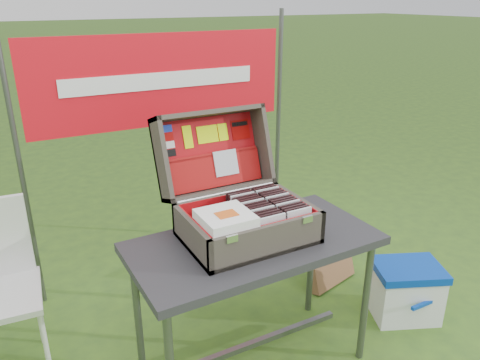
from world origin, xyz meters
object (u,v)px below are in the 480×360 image
table (254,305)px  cooler (405,291)px  cardboard_box (329,255)px  suitcase (241,182)px

table → cooler: (0.98, -0.08, -0.19)m
cooler → cardboard_box: bearing=132.7°
suitcase → cardboard_box: (0.83, 0.32, -0.78)m
suitcase → cardboard_box: size_ratio=1.44×
cooler → suitcase: bearing=-166.2°
table → cooler: bearing=-5.8°
cardboard_box → cooler: bearing=-85.0°
table → suitcase: (-0.02, 0.09, 0.62)m
table → cardboard_box: 0.92m
table → cardboard_box: table is taller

